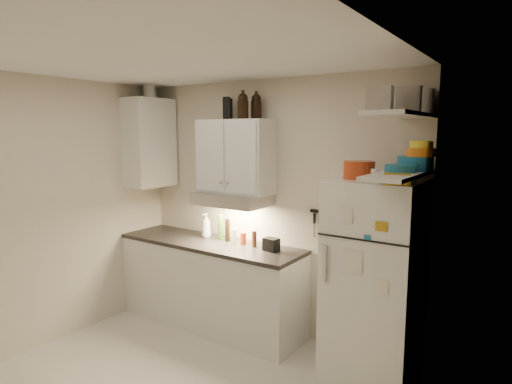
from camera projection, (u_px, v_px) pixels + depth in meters
The scene contains 35 objects.
ceiling at pixel (155, 55), 3.02m from camera, with size 3.20×3.00×0.02m, color white.
back_wall at pixel (269, 207), 4.43m from camera, with size 3.20×0.02×2.60m, color beige.
left_wall at pixel (43, 213), 4.10m from camera, with size 0.02×3.00×2.60m, color beige.
right_wall at pixel (371, 277), 2.30m from camera, with size 0.02×3.00×2.60m, color beige.
base_cabinet at pixel (210, 285), 4.61m from camera, with size 2.10×0.60×0.88m, color white.
countertop at pixel (210, 243), 4.54m from camera, with size 2.10×0.62×0.04m, color #272421.
upper_cabinet at pixel (236, 156), 4.39m from camera, with size 0.80×0.33×0.75m, color white.
side_cabinet at pixel (149, 143), 4.89m from camera, with size 0.33×0.55×1.00m, color white.
range_hood at pixel (232, 199), 4.39m from camera, with size 0.76×0.46×0.12m, color silver.
fridge at pixel (374, 282), 3.51m from camera, with size 0.70×0.68×1.70m, color white.
shelf_hi at pixel (402, 114), 3.10m from camera, with size 0.30×0.95×0.03m, color white.
shelf_lo at pixel (399, 175), 3.17m from camera, with size 0.30×0.95×0.03m, color white.
knife_strip at pixel (330, 213), 4.02m from camera, with size 0.42×0.02×0.03m, color black.
dutch_oven at pixel (359, 170), 3.43m from camera, with size 0.25×0.25×0.14m, color #AF3514.
book_stack at pixel (397, 179), 3.10m from camera, with size 0.18×0.23×0.08m, color #AF8515.
spice_jar at pixel (374, 175), 3.29m from camera, with size 0.06×0.06×0.09m, color silver.
stock_pot at pixel (416, 101), 3.37m from camera, with size 0.27×0.27×0.19m, color silver.
tin_a at pixel (407, 99), 2.99m from camera, with size 0.17×0.16×0.17m, color #AAAAAD.
tin_b at pixel (380, 98), 2.82m from camera, with size 0.16×0.16×0.16m, color #AAAAAD.
bowl_teal at pixel (415, 163), 3.35m from camera, with size 0.28×0.28×0.11m, color #1A6794.
bowl_orange at pixel (421, 152), 3.31m from camera, with size 0.22×0.22×0.07m, color orange.
bowl_yellow at pixel (421, 144), 3.30m from camera, with size 0.17×0.17×0.06m, color yellow.
plates at pixel (400, 168), 3.21m from camera, with size 0.23×0.23×0.06m, color #1A6794.
growler_a at pixel (243, 106), 4.17m from camera, with size 0.11×0.11×0.26m, color black, non-canonical shape.
growler_b at pixel (256, 106), 4.25m from camera, with size 0.11×0.11×0.26m, color black, non-canonical shape.
thermos_a at pixel (229, 109), 4.40m from camera, with size 0.07×0.07×0.21m, color black.
thermos_b at pixel (227, 108), 4.44m from camera, with size 0.08×0.08×0.23m, color black.
side_jar at pixel (149, 90), 4.82m from camera, with size 0.13×0.13×0.18m, color silver.
soap_bottle at pixel (206, 224), 4.71m from camera, with size 0.11×0.12×0.30m, color white.
pepper_mill at pixel (254, 239), 4.32m from camera, with size 0.05×0.05×0.16m, color brown.
oil_bottle at pixel (220, 227), 4.61m from camera, with size 0.05×0.05×0.28m, color #3B6D1B.
vinegar_bottle at pixel (227, 230), 4.54m from camera, with size 0.05×0.05×0.24m, color black.
clear_bottle at pixel (234, 236), 4.44m from camera, with size 0.05×0.05×0.16m, color silver.
red_jar at pixel (243, 238), 4.42m from camera, with size 0.06×0.06×0.12m, color #AF3514.
caddy at pixel (271, 244), 4.18m from camera, with size 0.15×0.11×0.13m, color black.
Camera 1 is at (2.35, -2.18, 2.07)m, focal length 30.00 mm.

